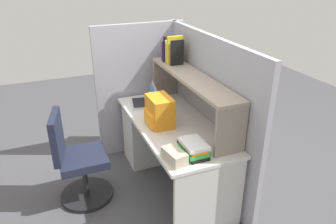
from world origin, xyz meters
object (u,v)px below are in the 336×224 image
at_px(tissue_box, 174,156).
at_px(office_chair, 77,164).
at_px(paper_cup, 162,108).
at_px(laptop, 145,100).
at_px(backpack, 159,111).
at_px(computer_mouse, 184,142).

xyz_separation_m(tissue_box, office_chair, (-0.77, -0.68, -0.39)).
bearing_deg(office_chair, tissue_box, -127.02).
xyz_separation_m(paper_cup, tissue_box, (0.88, -0.24, -0.00)).
bearing_deg(laptop, tissue_box, -7.49).
bearing_deg(office_chair, backpack, -87.93).
distance_m(computer_mouse, tissue_box, 0.30).
bearing_deg(backpack, laptop, 176.25).
height_order(backpack, paper_cup, backpack).
bearing_deg(paper_cup, laptop, -163.20).
bearing_deg(office_chair, laptop, -53.35).
relative_size(laptop, office_chair, 0.39).
bearing_deg(tissue_box, office_chair, -147.79).
xyz_separation_m(backpack, paper_cup, (-0.24, 0.12, -0.09)).
distance_m(laptop, tissue_box, 1.17).
distance_m(backpack, paper_cup, 0.28).
bearing_deg(computer_mouse, backpack, -172.11).
bearing_deg(computer_mouse, laptop, -179.41).
xyz_separation_m(laptop, office_chair, (0.39, -0.83, -0.39)).
bearing_deg(computer_mouse, tissue_box, -40.63).
bearing_deg(tissue_box, laptop, 163.47).
relative_size(computer_mouse, office_chair, 0.11).
distance_m(computer_mouse, paper_cup, 0.65).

